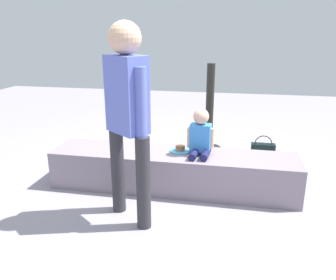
# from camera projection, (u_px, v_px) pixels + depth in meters

# --- Properties ---
(ground_plane) EXTENTS (12.00, 12.00, 0.00)m
(ground_plane) POSITION_uv_depth(u_px,v_px,m) (173.00, 188.00, 3.73)
(ground_plane) COLOR gray
(concrete_ledge) EXTENTS (2.61, 0.55, 0.41)m
(concrete_ledge) POSITION_uv_depth(u_px,v_px,m) (173.00, 171.00, 3.67)
(concrete_ledge) COLOR gray
(concrete_ledge) RESTS_ON ground_plane
(child_seated) EXTENTS (0.28, 0.32, 0.48)m
(child_seated) POSITION_uv_depth(u_px,v_px,m) (201.00, 135.00, 3.50)
(child_seated) COLOR #191C4A
(child_seated) RESTS_ON concrete_ledge
(adult_standing) EXTENTS (0.43, 0.38, 1.72)m
(adult_standing) POSITION_uv_depth(u_px,v_px,m) (127.00, 107.00, 2.82)
(adult_standing) COLOR #2C2C30
(adult_standing) RESTS_ON ground_plane
(cake_plate) EXTENTS (0.22, 0.22, 0.07)m
(cake_plate) POSITION_uv_depth(u_px,v_px,m) (180.00, 150.00, 3.64)
(cake_plate) COLOR #4CA5D8
(cake_plate) RESTS_ON concrete_ledge
(gift_bag) EXTENTS (0.19, 0.12, 0.34)m
(gift_bag) POSITION_uv_depth(u_px,v_px,m) (199.00, 159.00, 4.14)
(gift_bag) COLOR gold
(gift_bag) RESTS_ON ground_plane
(railing_post) EXTENTS (0.36, 0.36, 1.22)m
(railing_post) POSITION_uv_depth(u_px,v_px,m) (209.00, 118.00, 4.76)
(railing_post) COLOR black
(railing_post) RESTS_ON ground_plane
(water_bottle_near_gift) EXTENTS (0.07, 0.07, 0.21)m
(water_bottle_near_gift) POSITION_uv_depth(u_px,v_px,m) (231.00, 159.00, 4.27)
(water_bottle_near_gift) COLOR silver
(water_bottle_near_gift) RESTS_ON ground_plane
(party_cup_red) EXTENTS (0.09, 0.09, 0.11)m
(party_cup_red) POSITION_uv_depth(u_px,v_px,m) (161.00, 163.00, 4.27)
(party_cup_red) COLOR red
(party_cup_red) RESTS_ON ground_plane
(handbag_black_leather) EXTENTS (0.31, 0.11, 0.32)m
(handbag_black_leather) POSITION_uv_depth(u_px,v_px,m) (263.00, 151.00, 4.53)
(handbag_black_leather) COLOR black
(handbag_black_leather) RESTS_ON ground_plane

